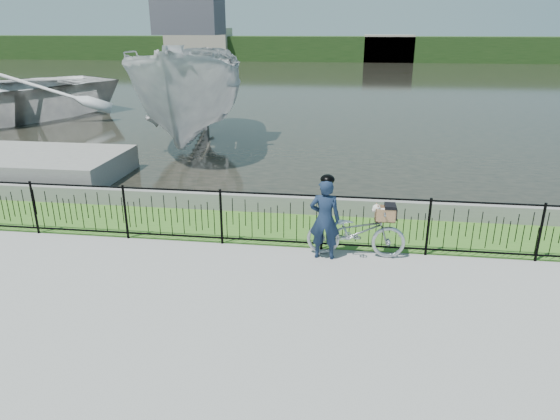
# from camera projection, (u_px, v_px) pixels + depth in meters

# --- Properties ---
(ground) EXTENTS (120.00, 120.00, 0.00)m
(ground) POSITION_uv_depth(u_px,v_px,m) (257.00, 285.00, 8.47)
(ground) COLOR gray
(ground) RESTS_ON ground
(grass_strip) EXTENTS (60.00, 2.00, 0.01)m
(grass_strip) POSITION_uv_depth(u_px,v_px,m) (278.00, 227.00, 10.89)
(grass_strip) COLOR #3E6F23
(grass_strip) RESTS_ON ground
(water) EXTENTS (120.00, 120.00, 0.00)m
(water) POSITION_uv_depth(u_px,v_px,m) (331.00, 83.00, 39.17)
(water) COLOR black
(water) RESTS_ON ground
(quay_wall) EXTENTS (60.00, 0.30, 0.40)m
(quay_wall) POSITION_uv_depth(u_px,v_px,m) (284.00, 204.00, 11.75)
(quay_wall) COLOR gray
(quay_wall) RESTS_ON ground
(fence) EXTENTS (14.00, 0.06, 1.15)m
(fence) POSITION_uv_depth(u_px,v_px,m) (271.00, 219.00, 9.76)
(fence) COLOR black
(fence) RESTS_ON ground
(far_treeline) EXTENTS (120.00, 6.00, 3.00)m
(far_treeline) POSITION_uv_depth(u_px,v_px,m) (340.00, 49.00, 63.76)
(far_treeline) COLOR #233F18
(far_treeline) RESTS_ON ground
(far_building_left) EXTENTS (8.00, 4.00, 4.00)m
(far_building_left) POSITION_uv_depth(u_px,v_px,m) (199.00, 44.00, 63.99)
(far_building_left) COLOR #A69A85
(far_building_left) RESTS_ON ground
(far_building_right) EXTENTS (6.00, 3.00, 3.20)m
(far_building_right) POSITION_uv_depth(u_px,v_px,m) (388.00, 49.00, 61.57)
(far_building_right) COLOR #A69A85
(far_building_right) RESTS_ON ground
(bicycle_rig) EXTENTS (1.85, 0.64, 1.08)m
(bicycle_rig) POSITION_uv_depth(u_px,v_px,m) (357.00, 231.00, 9.40)
(bicycle_rig) COLOR #ACB1B8
(bicycle_rig) RESTS_ON ground
(cyclist) EXTENTS (0.58, 0.39, 1.63)m
(cyclist) POSITION_uv_depth(u_px,v_px,m) (325.00, 218.00, 9.21)
(cyclist) COLOR #15233C
(cyclist) RESTS_ON ground
(boat_near) EXTENTS (4.91, 9.89, 5.46)m
(boat_near) POSITION_uv_depth(u_px,v_px,m) (193.00, 91.00, 18.04)
(boat_near) COLOR beige
(boat_near) RESTS_ON water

